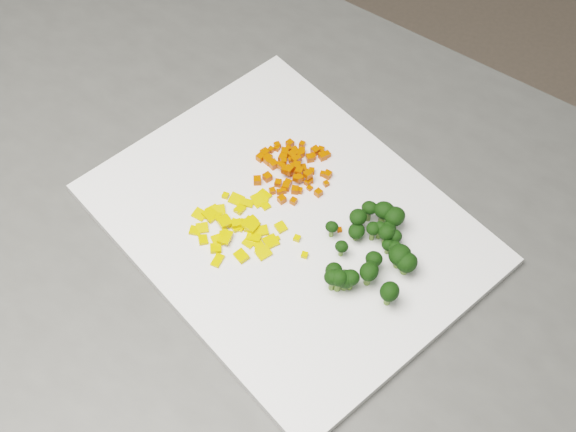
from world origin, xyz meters
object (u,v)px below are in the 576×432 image
(carrot_pile, at_px, (295,166))
(cutting_board, at_px, (288,224))
(counter_block, at_px, (242,386))
(pepper_pile, at_px, (238,222))
(broccoli_pile, at_px, (371,248))

(carrot_pile, bearing_deg, cutting_board, -76.83)
(counter_block, distance_m, pepper_pile, 0.47)
(carrot_pile, distance_m, pepper_pile, 0.10)
(counter_block, xyz_separation_m, pepper_pile, (0.02, 0.00, 0.47))
(cutting_board, distance_m, pepper_pile, 0.06)
(pepper_pile, height_order, broccoli_pile, broccoli_pile)
(pepper_pile, bearing_deg, cutting_board, 25.90)
(cutting_board, xyz_separation_m, carrot_pile, (-0.02, 0.06, 0.02))
(cutting_board, height_order, pepper_pile, pepper_pile)
(pepper_pile, bearing_deg, broccoli_pile, 2.16)
(pepper_pile, bearing_deg, carrot_pile, 69.02)
(pepper_pile, xyz_separation_m, broccoli_pile, (0.15, 0.01, 0.02))
(cutting_board, height_order, broccoli_pile, broccoli_pile)
(broccoli_pile, bearing_deg, pepper_pile, -177.84)
(carrot_pile, bearing_deg, pepper_pile, -110.98)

